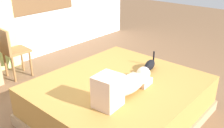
{
  "coord_description": "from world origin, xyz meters",
  "views": [
    {
      "loc": [
        -2.01,
        -1.77,
        1.92
      ],
      "look_at": [
        0.18,
        0.14,
        0.65
      ],
      "focal_mm": 40.24,
      "sensor_mm": 36.0,
      "label": 1
    }
  ],
  "objects_px": {
    "person_lying": "(124,85)",
    "chair_by_desk": "(11,49)",
    "bed": "(119,100)",
    "cat": "(149,65)"
  },
  "relations": [
    {
      "from": "bed",
      "to": "cat",
      "type": "relative_size",
      "value": 5.63
    },
    {
      "from": "bed",
      "to": "chair_by_desk",
      "type": "distance_m",
      "value": 2.09
    },
    {
      "from": "person_lying",
      "to": "chair_by_desk",
      "type": "distance_m",
      "value": 2.28
    },
    {
      "from": "person_lying",
      "to": "bed",
      "type": "bearing_deg",
      "value": 49.47
    },
    {
      "from": "person_lying",
      "to": "chair_by_desk",
      "type": "xyz_separation_m",
      "value": [
        -0.09,
        2.27,
        -0.11
      ]
    },
    {
      "from": "bed",
      "to": "person_lying",
      "type": "xyz_separation_m",
      "value": [
        -0.19,
        -0.22,
        0.37
      ]
    },
    {
      "from": "bed",
      "to": "person_lying",
      "type": "bearing_deg",
      "value": -130.53
    },
    {
      "from": "person_lying",
      "to": "chair_by_desk",
      "type": "bearing_deg",
      "value": 92.2
    },
    {
      "from": "cat",
      "to": "chair_by_desk",
      "type": "bearing_deg",
      "value": 110.71
    },
    {
      "from": "bed",
      "to": "cat",
      "type": "xyz_separation_m",
      "value": [
        0.53,
        -0.08,
        0.32
      ]
    }
  ]
}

